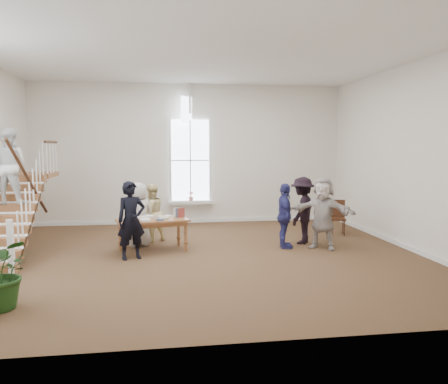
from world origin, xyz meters
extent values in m
plane|color=#4A2F1D|center=(0.00, 0.00, 0.00)|extent=(10.00, 10.00, 0.00)
plane|color=silver|center=(0.00, 4.50, 2.25)|extent=(10.00, 0.00, 10.00)
plane|color=silver|center=(0.00, -4.50, 2.25)|extent=(10.00, 0.00, 10.00)
plane|color=silver|center=(5.00, 0.00, 2.25)|extent=(0.00, 9.00, 9.00)
plane|color=white|center=(0.00, 0.00, 4.50)|extent=(10.00, 10.00, 0.00)
cube|color=white|center=(0.00, 4.32, 0.70)|extent=(1.45, 0.28, 0.10)
plane|color=white|center=(0.00, 4.44, 2.05)|extent=(2.60, 0.00, 2.60)
plane|color=white|center=(0.00, 4.44, 3.65)|extent=(0.60, 0.60, 0.85)
cube|color=white|center=(0.00, 4.47, 0.06)|extent=(10.00, 0.04, 0.12)
imported|color=pink|center=(0.00, 4.29, 0.90)|extent=(0.17, 0.17, 0.30)
cube|color=brown|center=(-4.35, 0.10, 0.70)|extent=(1.10, 0.30, 0.20)
cube|color=brown|center=(-4.35, 0.40, 0.90)|extent=(1.10, 0.30, 0.20)
cube|color=brown|center=(-4.35, 0.70, 1.10)|extent=(1.10, 0.30, 0.20)
cube|color=brown|center=(-4.35, 1.00, 1.30)|extent=(1.10, 0.30, 0.20)
cube|color=brown|center=(-4.35, 1.30, 1.50)|extent=(1.10, 0.30, 0.20)
cube|color=brown|center=(-4.35, 1.60, 1.70)|extent=(1.10, 0.30, 0.20)
cube|color=brown|center=(-4.35, 2.50, 1.74)|extent=(1.10, 1.20, 0.12)
cube|color=white|center=(-3.86, -0.95, 0.55)|extent=(0.10, 0.10, 1.10)
cylinder|color=black|center=(-3.85, 0.40, 1.75)|extent=(0.07, 2.74, 1.86)
imported|color=silver|center=(-4.35, 0.70, 2.06)|extent=(0.94, 0.79, 1.72)
cube|color=brown|center=(-1.17, 0.64, 0.75)|extent=(1.80, 1.18, 0.05)
cube|color=brown|center=(-1.17, 0.64, 0.68)|extent=(1.66, 1.04, 0.10)
cylinder|color=brown|center=(-1.80, 0.17, 0.36)|extent=(0.07, 0.07, 0.73)
cylinder|color=brown|center=(-0.39, 0.51, 0.36)|extent=(0.07, 0.07, 0.73)
cylinder|color=brown|center=(-1.95, 0.78, 0.36)|extent=(0.07, 0.07, 0.73)
cylinder|color=brown|center=(-0.53, 1.12, 0.36)|extent=(0.07, 0.07, 0.73)
cube|color=silver|center=(-1.56, 0.78, 0.80)|extent=(0.18, 0.22, 0.06)
cube|color=beige|center=(-1.66, 0.33, 0.80)|extent=(0.23, 0.32, 0.04)
cube|color=tan|center=(-0.96, 0.84, 0.80)|extent=(0.18, 0.27, 0.05)
cube|color=silver|center=(-1.30, 0.58, 0.79)|extent=(0.16, 0.21, 0.03)
cube|color=#4C5972|center=(-1.85, 0.63, 0.79)|extent=(0.16, 0.21, 0.02)
cube|color=maroon|center=(-1.54, 0.66, 0.79)|extent=(0.23, 0.28, 0.03)
cube|color=white|center=(-1.39, 0.67, 0.79)|extent=(0.26, 0.32, 0.04)
cube|color=#BFB299|center=(-0.96, 0.85, 0.79)|extent=(0.24, 0.23, 0.03)
cube|color=silver|center=(-1.24, 0.90, 0.80)|extent=(0.28, 0.32, 0.06)
cube|color=beige|center=(-1.38, 0.78, 0.80)|extent=(0.29, 0.31, 0.06)
cube|color=tan|center=(-1.56, 0.72, 0.80)|extent=(0.33, 0.36, 0.05)
cube|color=silver|center=(-1.33, 0.38, 0.80)|extent=(0.25, 0.26, 0.04)
cube|color=#4C5972|center=(-0.99, 0.49, 0.80)|extent=(0.18, 0.26, 0.04)
cube|color=maroon|center=(-1.45, 0.80, 0.80)|extent=(0.15, 0.22, 0.05)
cube|color=white|center=(-1.37, 0.81, 0.80)|extent=(0.28, 0.29, 0.05)
cube|color=#BFB299|center=(-0.91, 0.65, 0.80)|extent=(0.24, 0.29, 0.04)
cube|color=silver|center=(-0.84, 0.99, 0.79)|extent=(0.29, 0.26, 0.03)
cube|color=beige|center=(-1.31, 0.50, 0.79)|extent=(0.22, 0.24, 0.04)
imported|color=black|center=(-1.62, -0.01, 0.87)|extent=(0.74, 0.61, 1.74)
imported|color=beige|center=(-1.52, 1.24, 0.81)|extent=(0.93, 0.80, 1.61)
imported|color=#F3DD98|center=(-1.22, 1.74, 0.77)|extent=(0.94, 0.88, 1.53)
imported|color=navy|center=(2.05, 0.53, 0.80)|extent=(0.50, 0.98, 1.60)
imported|color=black|center=(2.65, 0.98, 0.86)|extent=(1.17, 1.28, 1.73)
imported|color=#B9ADA6|center=(2.95, 0.33, 0.88)|extent=(1.63, 1.37, 1.76)
imported|color=#1A3B12|center=(-3.40, -2.80, 0.57)|extent=(1.08, 0.95, 1.13)
cube|color=black|center=(4.00, 1.88, 0.45)|extent=(0.53, 0.53, 0.05)
cube|color=black|center=(4.05, 2.07, 0.73)|extent=(0.42, 0.16, 0.50)
cylinder|color=black|center=(3.79, 1.77, 0.22)|extent=(0.04, 0.04, 0.44)
cylinder|color=black|center=(4.12, 1.67, 0.22)|extent=(0.04, 0.04, 0.44)
cylinder|color=black|center=(3.88, 2.10, 0.22)|extent=(0.04, 0.04, 0.44)
cylinder|color=black|center=(4.21, 2.00, 0.22)|extent=(0.04, 0.04, 0.44)
camera|label=1|loc=(-0.95, -9.75, 2.51)|focal=35.00mm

